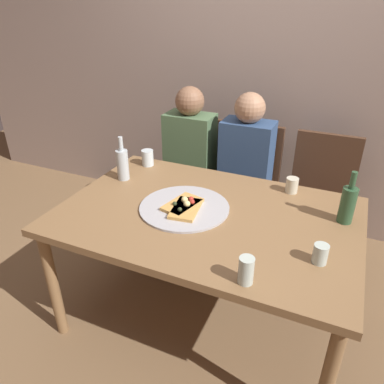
# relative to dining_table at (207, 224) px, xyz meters

# --- Properties ---
(ground_plane) EXTENTS (8.00, 8.00, 0.00)m
(ground_plane) POSITION_rel_dining_table_xyz_m (0.00, 0.00, -0.66)
(ground_plane) COLOR brown
(back_wall) EXTENTS (6.00, 0.10, 2.60)m
(back_wall) POSITION_rel_dining_table_xyz_m (0.00, 1.32, 0.64)
(back_wall) COLOR gray
(back_wall) RESTS_ON ground_plane
(dining_table) EXTENTS (1.54, 1.02, 0.73)m
(dining_table) POSITION_rel_dining_table_xyz_m (0.00, 0.00, 0.00)
(dining_table) COLOR olive
(dining_table) RESTS_ON ground_plane
(pizza_tray) EXTENTS (0.48, 0.48, 0.01)m
(pizza_tray) POSITION_rel_dining_table_xyz_m (-0.13, -0.01, 0.08)
(pizza_tray) COLOR #ADADB2
(pizza_tray) RESTS_ON dining_table
(pizza_slice_last) EXTENTS (0.16, 0.24, 0.05)m
(pizza_slice_last) POSITION_rel_dining_table_xyz_m (-0.10, -0.04, 0.09)
(pizza_slice_last) COLOR tan
(pizza_slice_last) RESTS_ON pizza_tray
(pizza_slice_extra) EXTENTS (0.18, 0.24, 0.05)m
(pizza_slice_extra) POSITION_rel_dining_table_xyz_m (-0.14, -0.00, 0.09)
(pizza_slice_extra) COLOR tan
(pizza_slice_extra) RESTS_ON pizza_tray
(wine_bottle) EXTENTS (0.07, 0.07, 0.27)m
(wine_bottle) POSITION_rel_dining_table_xyz_m (-0.62, 0.17, 0.17)
(wine_bottle) COLOR #B2BCC1
(wine_bottle) RESTS_ON dining_table
(beer_bottle) EXTENTS (0.07, 0.07, 0.27)m
(beer_bottle) POSITION_rel_dining_table_xyz_m (0.66, 0.20, 0.17)
(beer_bottle) COLOR #2D5133
(beer_bottle) RESTS_ON dining_table
(tumbler_near) EXTENTS (0.08, 0.08, 0.11)m
(tumbler_near) POSITION_rel_dining_table_xyz_m (-0.59, 0.41, 0.12)
(tumbler_near) COLOR silver
(tumbler_near) RESTS_ON dining_table
(tumbler_far) EXTENTS (0.06, 0.06, 0.12)m
(tumbler_far) POSITION_rel_dining_table_xyz_m (0.33, -0.43, 0.13)
(tumbler_far) COLOR #B7C6BC
(tumbler_far) RESTS_ON dining_table
(wine_glass) EXTENTS (0.07, 0.07, 0.09)m
(wine_glass) POSITION_rel_dining_table_xyz_m (0.36, 0.41, 0.11)
(wine_glass) COLOR beige
(wine_glass) RESTS_ON dining_table
(short_glass) EXTENTS (0.06, 0.06, 0.09)m
(short_glass) POSITION_rel_dining_table_xyz_m (0.59, -0.18, 0.11)
(short_glass) COLOR #B7C6BC
(short_glass) RESTS_ON dining_table
(chair_left) EXTENTS (0.44, 0.44, 0.90)m
(chair_left) POSITION_rel_dining_table_xyz_m (-0.48, 0.91, -0.14)
(chair_left) COLOR #472D1E
(chair_left) RESTS_ON ground_plane
(chair_middle) EXTENTS (0.44, 0.44, 0.90)m
(chair_middle) POSITION_rel_dining_table_xyz_m (-0.04, 0.91, -0.14)
(chair_middle) COLOR #472D1E
(chair_middle) RESTS_ON ground_plane
(chair_right) EXTENTS (0.44, 0.44, 0.90)m
(chair_right) POSITION_rel_dining_table_xyz_m (0.49, 0.91, -0.14)
(chair_right) COLOR #472D1E
(chair_right) RESTS_ON ground_plane
(guest_in_sweater) EXTENTS (0.36, 0.56, 1.17)m
(guest_in_sweater) POSITION_rel_dining_table_xyz_m (-0.48, 0.76, -0.02)
(guest_in_sweater) COLOR #4C6B47
(guest_in_sweater) RESTS_ON ground_plane
(guest_in_beanie) EXTENTS (0.36, 0.56, 1.17)m
(guest_in_beanie) POSITION_rel_dining_table_xyz_m (-0.04, 0.76, -0.02)
(guest_in_beanie) COLOR navy
(guest_in_beanie) RESTS_ON ground_plane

